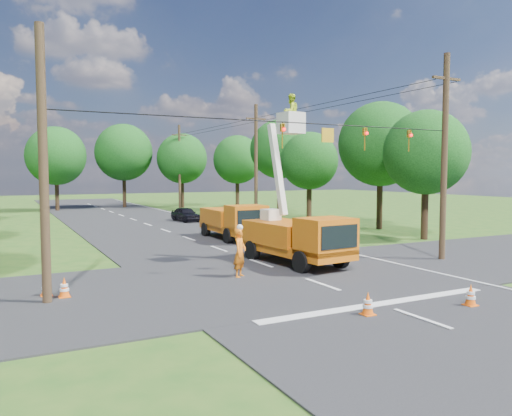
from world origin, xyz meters
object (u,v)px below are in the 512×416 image
bucket_truck (297,229)px  pole_left (43,165)px  tree_right_c (309,161)px  tree_far_a (56,156)px  traffic_cone_6 (249,227)px  pole_right_near (444,156)px  traffic_cone_3 (250,242)px  tree_far_b (124,152)px  traffic_cone_4 (64,288)px  traffic_cone_5 (46,286)px  tree_far_c (182,159)px  traffic_cone_0 (368,304)px  traffic_cone_1 (471,295)px  distant_car (186,214)px  traffic_cone_2 (274,247)px  tree_right_e (237,160)px  ground_worker (240,253)px  tree_right_a (426,153)px  pole_right_far (180,166)px  tree_right_b (381,144)px  tree_right_d (279,149)px  second_truck (233,221)px

bucket_truck → pole_left: (-10.96, -2.21, 2.82)m
tree_right_c → tree_far_a: 30.13m
traffic_cone_6 → tree_right_c: size_ratio=0.09×
pole_right_near → traffic_cone_3: bearing=131.5°
traffic_cone_3 → tree_far_b: tree_far_b is taller
traffic_cone_4 → pole_right_near: (17.42, -0.46, 4.75)m
traffic_cone_5 → pole_left: pole_left is taller
traffic_cone_6 → tree_far_c: tree_far_c is taller
traffic_cone_0 → traffic_cone_3: same height
traffic_cone_0 → traffic_cone_1: size_ratio=1.00×
distant_car → traffic_cone_0: distant_car is taller
traffic_cone_5 → traffic_cone_6: 20.19m
traffic_cone_2 → tree_right_e: size_ratio=0.08×
ground_worker → traffic_cone_2: (4.24, 4.74, -0.66)m
tree_far_b → tree_far_c: 7.20m
traffic_cone_5 → pole_right_near: pole_right_near is taller
traffic_cone_2 → pole_left: (-11.60, -5.51, 4.14)m
bucket_truck → tree_right_c: bearing=49.7°
traffic_cone_4 → tree_right_a: size_ratio=0.09×
traffic_cone_5 → pole_left: (-0.05, -0.98, 4.14)m
pole_right_far → tree_right_c: pole_right_far is taller
pole_left → tree_right_b: bearing=26.1°
pole_right_far → tree_far_c: (1.00, 2.00, 0.96)m
traffic_cone_5 → tree_right_b: size_ratio=0.07×
tree_right_b → tree_right_c: tree_right_b is taller
pole_right_near → tree_far_c: (1.00, 42.00, 0.96)m
tree_right_b → tree_far_a: bearing=122.8°
tree_right_c → tree_right_d: size_ratio=0.81×
traffic_cone_0 → tree_far_c: 49.44m
tree_right_d → tree_right_a: bearing=-93.5°
traffic_cone_0 → tree_right_e: 43.92m
bucket_truck → tree_far_a: size_ratio=0.84×
ground_worker → pole_left: 8.17m
tree_right_c → distant_car: bearing=150.5°
traffic_cone_6 → tree_right_a: 13.12m
second_truck → pole_left: size_ratio=0.69×
traffic_cone_5 → ground_worker: bearing=-1.7°
traffic_cone_2 → traffic_cone_3: 2.13m
distant_car → pole_right_far: 16.97m
bucket_truck → tree_right_d: tree_right_d is taller
pole_right_far → tree_right_b: pole_right_far is taller
tree_right_a → tree_right_d: 21.07m
pole_right_near → tree_right_e: 35.41m
pole_left → tree_far_c: (19.00, 42.00, 1.56)m
ground_worker → traffic_cone_4: ground_worker is taller
tree_right_e → ground_worker: bearing=-115.0°
traffic_cone_4 → tree_far_a: (3.92, 42.54, 5.83)m
ground_worker → tree_far_c: bearing=30.2°
second_truck → traffic_cone_1: bearing=-89.0°
ground_worker → tree_right_b: bearing=-10.8°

